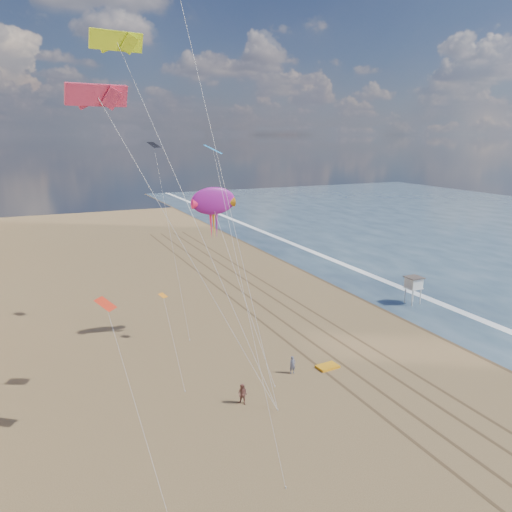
# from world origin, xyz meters

# --- Properties ---
(ground) EXTENTS (260.00, 260.00, 0.00)m
(ground) POSITION_xyz_m (0.00, 0.00, 0.00)
(ground) COLOR brown
(ground) RESTS_ON ground
(wet_sand) EXTENTS (260.00, 260.00, 0.00)m
(wet_sand) POSITION_xyz_m (19.00, 40.00, 0.00)
(wet_sand) COLOR #42301E
(wet_sand) RESTS_ON ground
(foam) EXTENTS (260.00, 260.00, 0.00)m
(foam) POSITION_xyz_m (23.20, 40.00, 0.00)
(foam) COLOR white
(foam) RESTS_ON ground
(tracks) EXTENTS (7.68, 120.00, 0.01)m
(tracks) POSITION_xyz_m (2.55, 30.00, 0.01)
(tracks) COLOR brown
(tracks) RESTS_ON ground
(lifeguard_stand) EXTENTS (2.04, 2.04, 3.69)m
(lifeguard_stand) POSITION_xyz_m (19.72, 28.76, 2.84)
(lifeguard_stand) COLOR white
(lifeguard_stand) RESTS_ON ground
(grounded_kite) EXTENTS (2.17, 1.50, 0.23)m
(grounded_kite) POSITION_xyz_m (-0.53, 17.48, 0.12)
(grounded_kite) COLOR orange
(grounded_kite) RESTS_ON ground
(show_kite) EXTENTS (4.63, 6.79, 18.86)m
(show_kite) POSITION_xyz_m (-7.77, 28.72, 15.04)
(show_kite) COLOR #98178A
(show_kite) RESTS_ON ground
(kite_flyer_a) EXTENTS (0.63, 0.43, 1.70)m
(kite_flyer_a) POSITION_xyz_m (-4.14, 17.87, 0.85)
(kite_flyer_a) COLOR slate
(kite_flyer_a) RESTS_ON ground
(kite_flyer_b) EXTENTS (1.07, 1.10, 1.78)m
(kite_flyer_b) POSITION_xyz_m (-10.50, 14.75, 0.89)
(kite_flyer_b) COLOR brown
(kite_flyer_b) RESTS_ON ground
(parafoils) EXTENTS (12.59, 13.84, 11.36)m
(parafoils) POSITION_xyz_m (-15.67, 24.68, 30.15)
(parafoils) COLOR black
(parafoils) RESTS_ON ground
(small_kites) EXTENTS (10.53, 22.43, 16.11)m
(small_kites) POSITION_xyz_m (-14.69, 22.59, 15.82)
(small_kites) COLOR #288CD7
(small_kites) RESTS_ON ground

